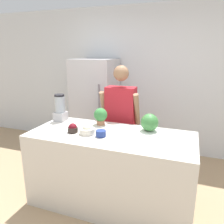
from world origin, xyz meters
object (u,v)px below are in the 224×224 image
object	(u,v)px
blender	(60,108)
watermelon	(150,122)
person	(121,122)
potted_plant	(101,116)
refrigerator	(95,106)
bowl_cherries	(73,129)
bowl_cream	(87,130)
bowl_small_blue	(101,133)

from	to	relation	value
blender	watermelon	bearing A→B (deg)	-1.38
person	potted_plant	distance (m)	0.46
refrigerator	bowl_cherries	xyz separation A→B (m)	(0.36, -1.46, 0.10)
blender	potted_plant	size ratio (longest dim) A/B	1.65
refrigerator	blender	size ratio (longest dim) A/B	4.67
person	refrigerator	bearing A→B (deg)	135.30
bowl_cream	bowl_small_blue	xyz separation A→B (m)	(0.18, -0.02, -0.01)
bowl_small_blue	blender	bearing A→B (deg)	154.53
bowl_cream	blender	size ratio (longest dim) A/B	0.47
person	potted_plant	world-z (taller)	person
person	bowl_cherries	size ratio (longest dim) A/B	13.97
bowl_small_blue	bowl_cherries	bearing A→B (deg)	178.75
watermelon	bowl_cream	world-z (taller)	watermelon
bowl_small_blue	potted_plant	distance (m)	0.42
bowl_cherries	potted_plant	bearing A→B (deg)	61.41
refrigerator	bowl_small_blue	world-z (taller)	refrigerator
bowl_cream	potted_plant	xyz separation A→B (m)	(0.02, 0.35, 0.08)
blender	bowl_cream	bearing A→B (deg)	-30.62
blender	potted_plant	world-z (taller)	blender
blender	potted_plant	bearing A→B (deg)	2.00
refrigerator	blender	xyz separation A→B (m)	(-0.02, -1.11, 0.23)
bowl_cherries	blender	world-z (taller)	blender
person	bowl_cream	distance (m)	0.77
refrigerator	blender	world-z (taller)	refrigerator
refrigerator	potted_plant	size ratio (longest dim) A/B	7.71
watermelon	bowl_small_blue	size ratio (longest dim) A/B	1.82
bowl_cream	blender	world-z (taller)	blender
refrigerator	potted_plant	bearing A→B (deg)	-62.68
watermelon	bowl_cream	distance (m)	0.73
refrigerator	watermelon	size ratio (longest dim) A/B	8.23
bowl_cherries	blender	xyz separation A→B (m)	(-0.38, 0.35, 0.13)
bowl_cherries	bowl_small_blue	distance (m)	0.36
bowl_cherries	bowl_small_blue	size ratio (longest dim) A/B	1.03
refrigerator	potted_plant	xyz separation A→B (m)	(0.56, -1.09, 0.18)
person	watermelon	xyz separation A→B (m)	(0.49, -0.44, 0.18)
watermelon	blender	bearing A→B (deg)	178.62
potted_plant	person	bearing A→B (deg)	69.45
bowl_cherries	bowl_cream	bearing A→B (deg)	3.74
refrigerator	watermelon	world-z (taller)	refrigerator
bowl_cream	potted_plant	bearing A→B (deg)	86.87
person	bowl_cherries	xyz separation A→B (m)	(-0.35, -0.75, 0.11)
potted_plant	bowl_cream	bearing A→B (deg)	-93.13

